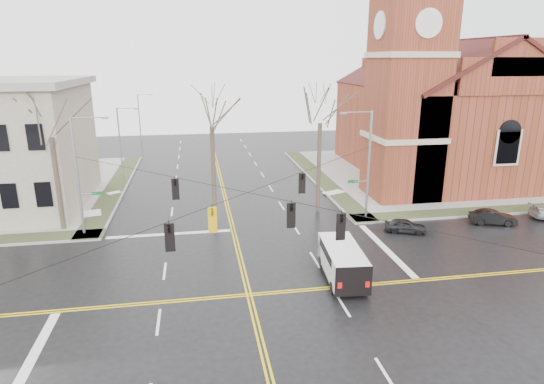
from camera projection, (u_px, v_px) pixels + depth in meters
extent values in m
plane|color=black|center=(249.00, 295.00, 26.33)|extent=(120.00, 120.00, 0.00)
cube|color=gray|center=(432.00, 173.00, 54.01)|extent=(30.00, 30.00, 0.15)
cube|color=#303A20|center=(320.00, 177.00, 51.75)|extent=(2.00, 30.00, 0.02)
cube|color=#303A20|center=(509.00, 209.00, 40.94)|extent=(30.00, 2.00, 0.02)
cube|color=#303A20|center=(116.00, 186.00, 48.11)|extent=(2.00, 30.00, 0.02)
cube|color=gold|center=(247.00, 295.00, 26.31)|extent=(0.12, 100.00, 0.01)
cube|color=gold|center=(251.00, 295.00, 26.35)|extent=(0.12, 100.00, 0.01)
cube|color=gold|center=(249.00, 296.00, 26.22)|extent=(100.00, 0.12, 0.01)
cube|color=gold|center=(249.00, 294.00, 26.45)|extent=(100.00, 0.12, 0.01)
cube|color=silver|center=(169.00, 234.00, 35.45)|extent=(9.50, 0.50, 0.01)
cube|color=silver|center=(25.00, 371.00, 19.90)|extent=(0.50, 9.50, 0.01)
cube|color=silver|center=(385.00, 248.00, 32.76)|extent=(0.50, 9.50, 0.01)
cube|color=brown|center=(406.00, 94.00, 42.35)|extent=(6.00, 6.00, 20.00)
cylinder|color=silver|center=(429.00, 23.00, 37.77)|extent=(2.40, 0.15, 2.40)
cylinder|color=silver|center=(380.00, 25.00, 40.16)|extent=(0.15, 2.40, 2.40)
cube|color=brown|center=(440.00, 130.00, 53.73)|extent=(18.00, 24.00, 10.00)
cube|color=brown|center=(385.00, 168.00, 47.35)|extent=(2.00, 5.00, 4.40)
cylinder|color=gray|center=(369.00, 165.00, 37.76)|extent=(0.20, 0.20, 9.00)
cylinder|color=gray|center=(361.00, 181.00, 38.05)|extent=(1.20, 0.06, 0.06)
cube|color=#0E5423|center=(353.00, 182.00, 37.93)|extent=(0.90, 0.04, 0.25)
cylinder|color=gray|center=(358.00, 112.00, 36.33)|extent=(2.40, 0.08, 0.08)
cube|color=gray|center=(343.00, 113.00, 36.15)|extent=(0.50, 0.22, 0.15)
cylinder|color=gray|center=(77.00, 177.00, 34.03)|extent=(0.20, 0.20, 9.00)
cylinder|color=gray|center=(88.00, 194.00, 34.51)|extent=(1.20, 0.06, 0.06)
cube|color=#0E5423|center=(97.00, 193.00, 34.62)|extent=(0.90, 0.04, 0.25)
cylinder|color=gray|center=(87.00, 118.00, 32.98)|extent=(2.40, 0.08, 0.08)
cube|color=gray|center=(105.00, 118.00, 33.19)|extent=(0.50, 0.22, 0.15)
cylinder|color=black|center=(247.00, 192.00, 24.59)|extent=(23.02, 23.02, 0.03)
cylinder|color=black|center=(247.00, 192.00, 24.59)|extent=(23.02, 23.02, 0.03)
imported|color=black|center=(170.00, 238.00, 20.37)|extent=(0.21, 0.26, 1.30)
imported|color=black|center=(302.00, 183.00, 29.23)|extent=(0.21, 0.26, 1.30)
imported|color=gold|center=(213.00, 220.00, 22.58)|extent=(0.21, 0.26, 1.30)
imported|color=black|center=(175.00, 189.00, 27.93)|extent=(0.21, 0.26, 1.30)
imported|color=black|center=(341.00, 227.00, 21.66)|extent=(0.21, 0.26, 1.30)
imported|color=black|center=(291.00, 215.00, 23.23)|extent=(0.21, 0.26, 1.30)
cylinder|color=gray|center=(120.00, 144.00, 49.90)|extent=(0.16, 0.16, 8.00)
cylinder|color=gray|center=(126.00, 109.00, 48.96)|extent=(2.00, 0.07, 0.07)
cube|color=gray|center=(136.00, 109.00, 49.14)|extent=(0.45, 0.20, 0.13)
cylinder|color=gray|center=(140.00, 121.00, 68.81)|extent=(0.16, 0.16, 8.00)
cylinder|color=gray|center=(144.00, 95.00, 67.88)|extent=(2.00, 0.07, 0.07)
cube|color=gray|center=(151.00, 95.00, 68.05)|extent=(0.45, 0.20, 0.13)
cube|color=white|center=(342.00, 261.00, 27.92)|extent=(2.53, 5.53, 1.72)
cube|color=white|center=(334.00, 250.00, 30.12)|extent=(2.15, 1.09, 1.22)
cube|color=black|center=(334.00, 240.00, 30.30)|extent=(1.88, 0.28, 0.81)
cube|color=black|center=(342.00, 251.00, 27.96)|extent=(2.40, 3.81, 0.56)
cube|color=#B70C0A|center=(340.00, 286.00, 25.30)|extent=(0.25, 0.09, 0.34)
cube|color=#B70C0A|center=(367.00, 284.00, 25.43)|extent=(0.25, 0.09, 0.34)
cube|color=black|center=(342.00, 274.00, 28.17)|extent=(2.58, 5.58, 0.10)
cylinder|color=black|center=(322.00, 262.00, 29.78)|extent=(0.32, 0.75, 0.73)
cylinder|color=black|center=(349.00, 261.00, 29.93)|extent=(0.32, 0.75, 0.73)
cylinder|color=black|center=(333.00, 288.00, 26.39)|extent=(0.32, 0.75, 0.73)
cylinder|color=black|center=(364.00, 286.00, 26.54)|extent=(0.32, 0.75, 0.73)
imported|color=black|center=(405.00, 226.00, 35.67)|extent=(3.45, 2.40, 1.09)
imported|color=black|center=(493.00, 217.00, 37.42)|extent=(3.83, 2.22, 1.19)
cylinder|color=#3E3527|center=(58.00, 184.00, 35.18)|extent=(0.36, 0.36, 7.31)
cylinder|color=#3E3527|center=(214.00, 174.00, 37.17)|extent=(0.36, 0.36, 7.84)
cylinder|color=#3E3527|center=(319.00, 167.00, 39.78)|extent=(0.36, 0.36, 7.73)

